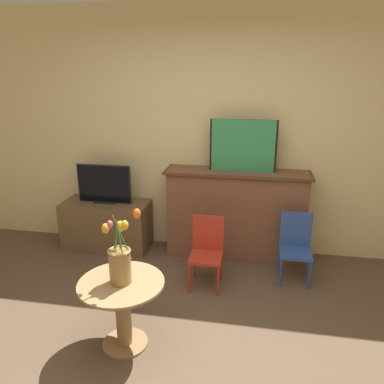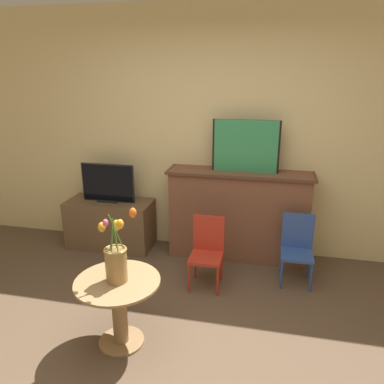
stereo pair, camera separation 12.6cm
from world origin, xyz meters
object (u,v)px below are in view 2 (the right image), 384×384
(painting, at_px, (246,146))
(chair_red, at_px, (207,248))
(tv_monitor, at_px, (108,184))
(vase_tulips, at_px, (116,259))
(chair_blue, at_px, (297,246))

(painting, height_order, chair_red, painting)
(tv_monitor, bearing_deg, vase_tulips, -63.76)
(vase_tulips, bearing_deg, chair_red, 63.31)
(chair_red, relative_size, vase_tulips, 1.24)
(tv_monitor, relative_size, chair_blue, 0.92)
(painting, distance_m, chair_red, 1.14)
(painting, bearing_deg, vase_tulips, -115.37)
(painting, relative_size, tv_monitor, 1.11)
(painting, relative_size, chair_blue, 1.02)
(painting, distance_m, vase_tulips, 1.89)
(chair_blue, xyz_separation_m, vase_tulips, (-1.35, -1.23, 0.35))
(painting, bearing_deg, chair_red, -113.30)
(chair_blue, bearing_deg, tv_monitor, 170.98)
(painting, bearing_deg, chair_blue, -35.01)
(tv_monitor, distance_m, vase_tulips, 1.75)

